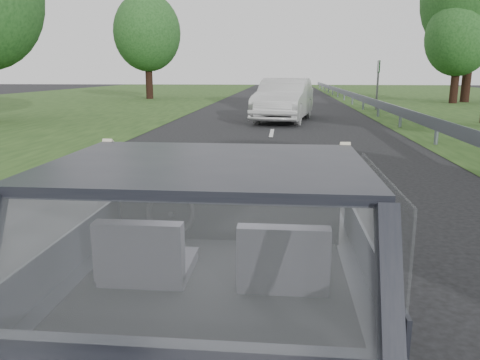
% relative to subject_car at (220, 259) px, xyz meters
% --- Properties ---
extents(ground, '(140.00, 140.00, 0.00)m').
position_rel_subject_car_xyz_m(ground, '(0.00, 0.00, -0.72)').
color(ground, '#28292D').
rests_on(ground, ground).
extents(subject_car, '(1.80, 4.00, 1.45)m').
position_rel_subject_car_xyz_m(subject_car, '(0.00, 0.00, 0.00)').
color(subject_car, black).
rests_on(subject_car, ground).
extents(dashboard, '(1.58, 0.45, 0.30)m').
position_rel_subject_car_xyz_m(dashboard, '(0.00, 0.62, 0.12)').
color(dashboard, black).
rests_on(dashboard, subject_car).
extents(driver_seat, '(0.50, 0.72, 0.42)m').
position_rel_subject_car_xyz_m(driver_seat, '(-0.40, -0.29, 0.16)').
color(driver_seat, black).
rests_on(driver_seat, subject_car).
extents(passenger_seat, '(0.50, 0.72, 0.42)m').
position_rel_subject_car_xyz_m(passenger_seat, '(0.40, -0.29, 0.16)').
color(passenger_seat, black).
rests_on(passenger_seat, subject_car).
extents(steering_wheel, '(0.36, 0.36, 0.04)m').
position_rel_subject_car_xyz_m(steering_wheel, '(-0.40, 0.33, 0.20)').
color(steering_wheel, black).
rests_on(steering_wheel, dashboard).
extents(cat, '(0.57, 0.29, 0.24)m').
position_rel_subject_car_xyz_m(cat, '(0.23, 0.62, 0.35)').
color(cat, gray).
rests_on(cat, dashboard).
extents(guardrail, '(0.05, 90.00, 0.32)m').
position_rel_subject_car_xyz_m(guardrail, '(4.30, 10.00, -0.15)').
color(guardrail, gray).
rests_on(guardrail, ground).
extents(other_car, '(2.77, 5.30, 1.66)m').
position_rel_subject_car_xyz_m(other_car, '(0.36, 15.97, 0.11)').
color(other_car, silver).
rests_on(other_car, ground).
extents(highway_sign, '(0.18, 0.99, 2.45)m').
position_rel_subject_car_xyz_m(highway_sign, '(5.02, 21.75, 0.50)').
color(highway_sign, '#094C11').
rests_on(highway_sign, ground).
extents(tree_2, '(4.08, 4.08, 6.02)m').
position_rel_subject_car_xyz_m(tree_2, '(10.76, 27.62, 2.29)').
color(tree_2, '#193F17').
rests_on(tree_2, ground).
extents(tree_3, '(7.26, 7.26, 9.68)m').
position_rel_subject_car_xyz_m(tree_3, '(11.88, 28.83, 4.12)').
color(tree_3, '#193F17').
rests_on(tree_3, ground).
extents(tree_6, '(5.01, 5.01, 7.07)m').
position_rel_subject_car_xyz_m(tree_6, '(-9.33, 30.69, 2.81)').
color(tree_6, '#193F17').
rests_on(tree_6, ground).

